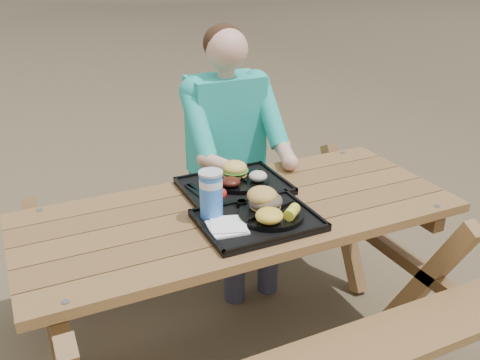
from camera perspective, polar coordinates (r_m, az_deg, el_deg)
name	(u,v)px	position (r m, az deg, el deg)	size (l,w,h in m)	color
ground	(240,350)	(2.64, 0.00, -17.69)	(60.00, 60.00, 0.00)	#999999
picnic_table	(240,284)	(2.40, 0.00, -11.04)	(1.80, 1.49, 0.75)	#999999
tray_near	(258,221)	(2.09, 1.92, -4.41)	(0.45, 0.35, 0.02)	black
tray_far	(234,187)	(2.37, -0.62, -0.73)	(0.45, 0.35, 0.02)	black
plate_near	(271,214)	(2.10, 3.32, -3.67)	(0.26, 0.26, 0.02)	black
plate_far	(239,181)	(2.39, -0.07, -0.07)	(0.26, 0.26, 0.02)	black
napkin_stack	(227,227)	(2.02, -1.39, -5.01)	(0.14, 0.14, 0.02)	white
soda_cup	(211,195)	(2.07, -3.10, -1.66)	(0.09, 0.09, 0.18)	blue
condiment_bbq	(242,204)	(2.17, 0.20, -2.54)	(0.04, 0.04, 0.03)	black
condiment_mustard	(257,200)	(2.20, 1.82, -2.19)	(0.04, 0.04, 0.03)	#F6AC1B
sandwich	(266,192)	(2.10, 2.76, -1.30)	(0.13, 0.13, 0.13)	gold
mac_cheese	(269,216)	(2.01, 3.15, -3.82)	(0.11, 0.11, 0.05)	yellow
corn_cob	(292,212)	(2.06, 5.55, -3.42)	(0.08, 0.08, 0.04)	yellow
cutlery_far	(201,190)	(2.32, -4.22, -1.11)	(0.03, 0.18, 0.01)	black
burger	(235,165)	(2.39, -0.59, 1.64)	(0.12, 0.12, 0.10)	#EDC653
baked_beans	(231,182)	(2.30, -0.99, -0.20)	(0.08, 0.08, 0.04)	#43150D
potato_salad	(258,176)	(2.35, 1.92, 0.41)	(0.08, 0.08, 0.05)	beige
diner	(227,166)	(2.90, -1.36, 1.49)	(0.48, 0.84, 1.28)	#1CC6AD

